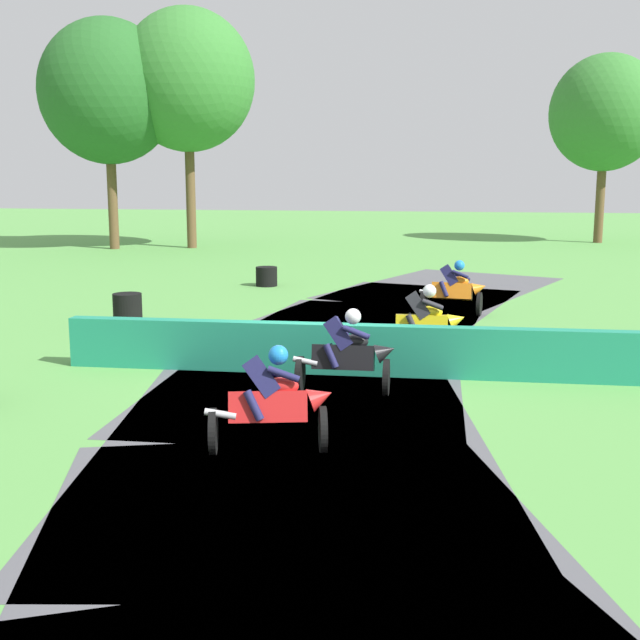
{
  "coord_description": "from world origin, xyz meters",
  "views": [
    {
      "loc": [
        2.27,
        -14.03,
        3.55
      ],
      "look_at": [
        0.0,
        0.34,
        0.9
      ],
      "focal_mm": 46.02,
      "sensor_mm": 36.0,
      "label": 1
    }
  ],
  "objects_px": {
    "motorcycle_fourth_red": "(274,402)",
    "tire_stack_near": "(267,276)",
    "motorcycle_trailing_black": "(348,353)",
    "motorcycle_chase_yellow": "(425,322)",
    "tire_stack_mid_a": "(128,311)",
    "motorcycle_lead_orange": "(455,289)"
  },
  "relations": [
    {
      "from": "tire_stack_mid_a",
      "to": "motorcycle_lead_orange",
      "type": "bearing_deg",
      "value": 22.65
    },
    {
      "from": "motorcycle_chase_yellow",
      "to": "motorcycle_trailing_black",
      "type": "height_order",
      "value": "motorcycle_chase_yellow"
    },
    {
      "from": "motorcycle_trailing_black",
      "to": "tire_stack_mid_a",
      "type": "height_order",
      "value": "motorcycle_trailing_black"
    },
    {
      "from": "tire_stack_mid_a",
      "to": "motorcycle_trailing_black",
      "type": "bearing_deg",
      "value": -39.96
    },
    {
      "from": "motorcycle_trailing_black",
      "to": "tire_stack_near",
      "type": "distance_m",
      "value": 12.76
    },
    {
      "from": "motorcycle_trailing_black",
      "to": "motorcycle_chase_yellow",
      "type": "bearing_deg",
      "value": 69.02
    },
    {
      "from": "motorcycle_trailing_black",
      "to": "tire_stack_mid_a",
      "type": "relative_size",
      "value": 2.1
    },
    {
      "from": "tire_stack_near",
      "to": "motorcycle_trailing_black",
      "type": "bearing_deg",
      "value": -71.42
    },
    {
      "from": "motorcycle_lead_orange",
      "to": "motorcycle_chase_yellow",
      "type": "height_order",
      "value": "motorcycle_chase_yellow"
    },
    {
      "from": "motorcycle_lead_orange",
      "to": "motorcycle_chase_yellow",
      "type": "bearing_deg",
      "value": -96.98
    },
    {
      "from": "tire_stack_near",
      "to": "tire_stack_mid_a",
      "type": "bearing_deg",
      "value": -102.32
    },
    {
      "from": "motorcycle_fourth_red",
      "to": "tire_stack_near",
      "type": "distance_m",
      "value": 15.37
    },
    {
      "from": "motorcycle_lead_orange",
      "to": "motorcycle_trailing_black",
      "type": "distance_m",
      "value": 8.03
    },
    {
      "from": "tire_stack_near",
      "to": "motorcycle_fourth_red",
      "type": "bearing_deg",
      "value": -76.99
    },
    {
      "from": "motorcycle_chase_yellow",
      "to": "tire_stack_mid_a",
      "type": "bearing_deg",
      "value": 165.6
    },
    {
      "from": "motorcycle_trailing_black",
      "to": "tire_stack_mid_a",
      "type": "xyz_separation_m",
      "value": [
        -5.67,
        4.75,
        -0.25
      ]
    },
    {
      "from": "motorcycle_chase_yellow",
      "to": "tire_stack_mid_a",
      "type": "distance_m",
      "value": 7.04
    },
    {
      "from": "motorcycle_lead_orange",
      "to": "motorcycle_fourth_red",
      "type": "distance_m",
      "value": 10.98
    },
    {
      "from": "motorcycle_chase_yellow",
      "to": "motorcycle_trailing_black",
      "type": "relative_size",
      "value": 1.0
    },
    {
      "from": "motorcycle_trailing_black",
      "to": "tire_stack_mid_a",
      "type": "distance_m",
      "value": 7.4
    },
    {
      "from": "motorcycle_fourth_red",
      "to": "motorcycle_trailing_black",
      "type": "bearing_deg",
      "value": 78.2
    },
    {
      "from": "motorcycle_lead_orange",
      "to": "tire_stack_near",
      "type": "height_order",
      "value": "motorcycle_lead_orange"
    }
  ]
}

